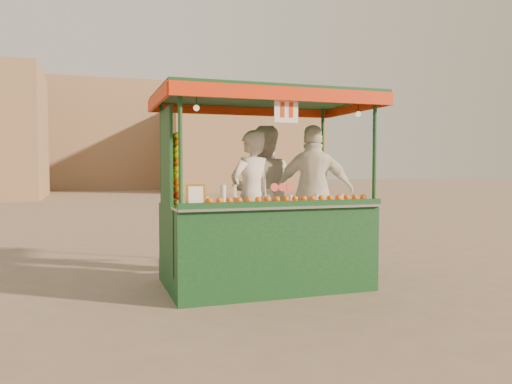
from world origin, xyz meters
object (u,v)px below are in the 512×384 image
object	(u,v)px
vendor_left	(251,197)
juice_cart	(261,225)
vendor_middle	(263,191)
vendor_right	(314,192)

from	to	relation	value
vendor_left	juice_cart	bearing A→B (deg)	91.87
vendor_left	vendor_middle	xyz separation A→B (m)	(0.34, 0.51, 0.05)
vendor_right	vendor_left	bearing A→B (deg)	21.99
vendor_middle	vendor_left	bearing A→B (deg)	64.97
vendor_right	vendor_middle	bearing A→B (deg)	-21.77
juice_cart	vendor_right	bearing A→B (deg)	11.52
juice_cart	vendor_middle	distance (m)	0.83
vendor_middle	vendor_right	bearing A→B (deg)	144.52
vendor_left	vendor_middle	size ratio (longest dim) A/B	0.94
vendor_right	juice_cart	bearing A→B (deg)	33.87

